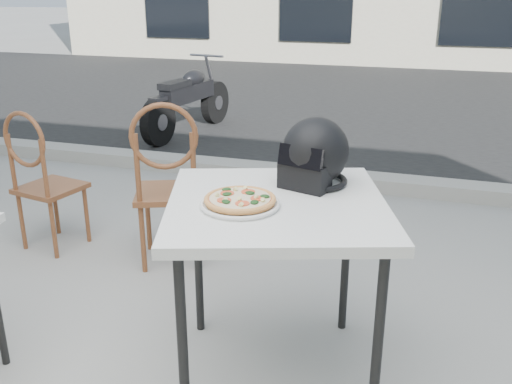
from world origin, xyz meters
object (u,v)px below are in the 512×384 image
(cafe_table_main, at_px, (277,218))
(motorcycle, at_px, (189,101))
(plate, at_px, (240,204))
(helmet, at_px, (314,155))
(cafe_chair_side, at_px, (40,174))
(pizza, at_px, (240,199))
(cafe_chair_main, at_px, (167,176))

(cafe_table_main, bearing_deg, motorcycle, 118.70)
(plate, distance_m, helmet, 0.43)
(plate, xyz_separation_m, helmet, (0.22, 0.36, 0.12))
(plate, bearing_deg, cafe_chair_side, 151.56)
(helmet, distance_m, cafe_chair_side, 2.01)
(pizza, bearing_deg, cafe_chair_side, 151.57)
(plate, bearing_deg, helmet, 58.69)
(plate, distance_m, pizza, 0.02)
(pizza, height_order, motorcycle, pizza)
(helmet, relative_size, cafe_chair_main, 0.35)
(motorcycle, bearing_deg, cafe_chair_main, -59.56)
(plate, height_order, motorcycle, motorcycle)
(plate, xyz_separation_m, cafe_chair_side, (-1.67, 0.90, -0.32))
(cafe_table_main, height_order, motorcycle, motorcycle)
(cafe_table_main, bearing_deg, cafe_chair_side, 155.99)
(cafe_chair_side, bearing_deg, helmet, 174.75)
(motorcycle, bearing_deg, helmet, -50.21)
(plate, bearing_deg, pizza, 69.95)
(cafe_table_main, xyz_separation_m, motorcycle, (-2.19, 4.01, -0.38))
(cafe_table_main, xyz_separation_m, plate, (-0.12, -0.11, 0.09))
(cafe_chair_side, height_order, motorcycle, cafe_chair_side)
(pizza, bearing_deg, helmet, 58.69)
(cafe_chair_main, bearing_deg, plate, 107.94)
(cafe_chair_main, bearing_deg, cafe_table_main, 115.42)
(plate, relative_size, helmet, 0.93)
(plate, relative_size, motorcycle, 0.20)
(plate, xyz_separation_m, pizza, (0.00, 0.00, 0.02))
(helmet, xyz_separation_m, cafe_chair_side, (-1.89, 0.55, -0.44))
(plate, height_order, pizza, pizza)
(pizza, distance_m, cafe_chair_side, 1.93)
(pizza, xyz_separation_m, cafe_chair_side, (-1.67, 0.90, -0.34))
(helmet, bearing_deg, plate, -104.93)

